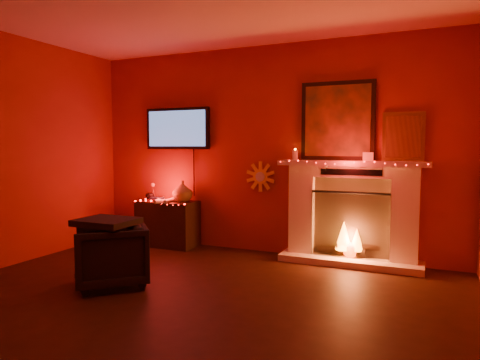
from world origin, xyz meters
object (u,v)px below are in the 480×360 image
Objects in this scene: sunburst_clock at (260,177)px; console_table at (169,220)px; fireplace at (351,203)px; tv at (178,129)px; armchair at (111,255)px.

console_table is (-1.29, -0.22, -0.63)m from sunburst_clock.
fireplace is at bearing -4.37° from sunburst_clock.
tv is 1.34× the size of console_table.
console_table is at bearing -177.06° from fireplace.
sunburst_clock reaches higher than armchair.
tv is (-2.44, 0.06, 0.92)m from fireplace.
sunburst_clock is (-1.19, 0.09, 0.28)m from fireplace.
fireplace reaches higher than console_table.
fireplace is at bearing 88.92° from armchair.
console_table is (-0.05, -0.19, -1.28)m from tv.
sunburst_clock is 0.43× the size of console_table.
console_table reaches higher than armchair.
sunburst_clock is at bearing 112.93° from armchair.
tv is at bearing -178.76° from sunburst_clock.
armchair is (-2.07, -1.82, -0.41)m from fireplace.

